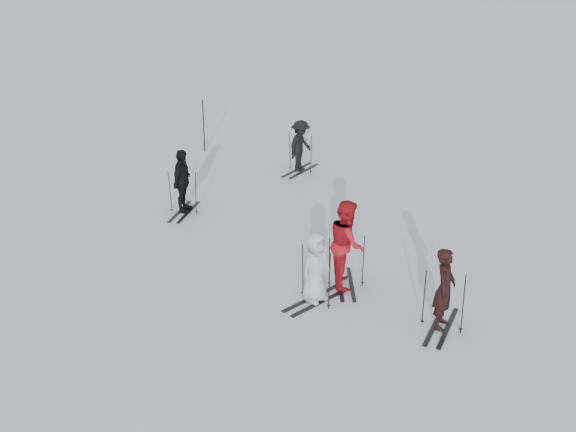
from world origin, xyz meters
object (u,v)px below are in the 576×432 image
object	(u,v)px
skier_red	(347,244)
skier_uphill_left	(182,182)
skier_grey	(316,268)
skier_uphill_far	(300,146)
piste_marker	(204,126)
skier_near_dark	(444,290)

from	to	relation	value
skier_red	skier_uphill_left	distance (m)	5.83
skier_grey	skier_uphill_far	bearing A→B (deg)	47.17
skier_uphill_left	piste_marker	distance (m)	5.53
skier_red	skier_grey	size ratio (longest dim) A/B	1.28
skier_grey	skier_uphill_far	distance (m)	8.37
skier_grey	skier_uphill_left	bearing A→B (deg)	80.48
skier_near_dark	skier_uphill_far	distance (m)	9.76
skier_grey	skier_uphill_left	xyz separation A→B (m)	(-4.15, 4.27, 0.11)
skier_red	piste_marker	bearing A→B (deg)	22.55
skier_red	piste_marker	world-z (taller)	skier_red
skier_red	skier_uphill_left	size ratio (longest dim) A/B	1.11
skier_near_dark	skier_uphill_left	size ratio (longest dim) A/B	0.95
skier_near_dark	skier_uphill_far	size ratio (longest dim) A/B	1.02
skier_grey	skier_red	bearing A→B (deg)	2.58
piste_marker	skier_grey	bearing A→B (deg)	-62.26
skier_near_dark	skier_grey	bearing A→B (deg)	90.01
skier_near_dark	skier_grey	size ratio (longest dim) A/B	1.09
skier_grey	skier_uphill_far	xyz separation A→B (m)	(-1.59, 8.22, 0.05)
skier_uphill_left	skier_uphill_far	bearing A→B (deg)	-29.54
skier_near_dark	piste_marker	world-z (taller)	piste_marker
skier_uphill_left	skier_uphill_far	xyz separation A→B (m)	(2.56, 3.96, -0.06)
skier_grey	piste_marker	distance (m)	10.98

